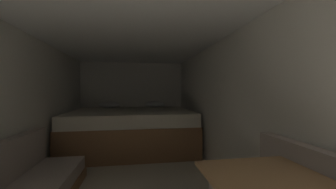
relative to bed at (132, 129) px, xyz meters
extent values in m
plane|color=#B2A893|center=(0.00, -1.74, -0.42)|extent=(7.49, 7.49, 0.00)
cube|color=silver|center=(0.00, 1.03, 0.59)|extent=(2.76, 0.05, 2.02)
cube|color=silver|center=(-1.36, -1.74, 0.59)|extent=(0.05, 5.49, 2.02)
cube|color=silver|center=(1.36, -1.74, 0.59)|extent=(0.05, 5.49, 2.02)
cube|color=white|center=(0.00, -1.74, 1.62)|extent=(2.76, 5.49, 0.05)
cube|color=brown|center=(0.00, -0.01, -0.12)|extent=(2.54, 1.93, 0.60)
cube|color=beige|center=(0.00, -0.01, 0.30)|extent=(2.50, 1.89, 0.24)
ellipsoid|color=white|center=(-0.57, 0.75, 0.50)|extent=(0.51, 0.30, 0.16)
ellipsoid|color=white|center=(0.57, 0.75, 0.50)|extent=(0.51, 0.30, 0.16)
cube|color=#A8998E|center=(1.26, -3.35, 0.25)|extent=(0.10, 1.24, 0.40)
cube|color=#9E7247|center=(0.84, -3.36, 0.32)|extent=(0.68, 0.66, 0.02)
camera|label=1|loc=(0.09, -4.38, 0.83)|focal=21.22mm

